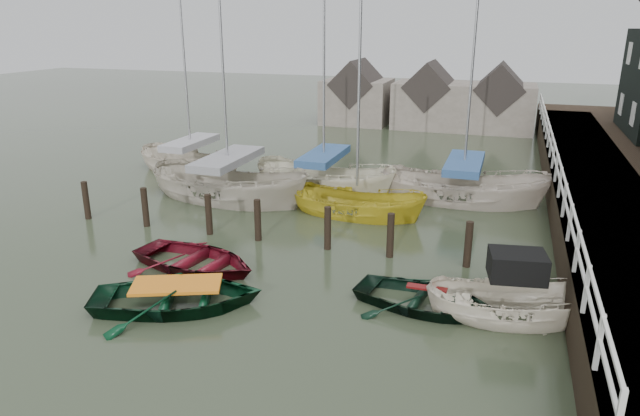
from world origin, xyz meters
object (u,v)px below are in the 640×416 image
(rowboat_green, at_px, (179,307))
(sailboat_a, at_px, (230,198))
(sailboat_b, at_px, (324,189))
(sailboat_c, at_px, (356,214))
(rowboat_dkgreen, at_px, (426,308))
(sailboat_d, at_px, (462,200))
(sailboat_e, at_px, (192,172))
(motorboat, at_px, (512,316))
(rowboat_red, at_px, (196,268))

(rowboat_green, distance_m, sailboat_a, 9.21)
(sailboat_a, xyz_separation_m, sailboat_b, (3.26, 2.35, 0.00))
(rowboat_green, height_order, sailboat_c, sailboat_c)
(sailboat_a, bearing_deg, sailboat_c, -84.63)
(rowboat_dkgreen, bearing_deg, sailboat_d, 8.57)
(rowboat_dkgreen, xyz_separation_m, sailboat_d, (0.03, 9.45, 0.06))
(rowboat_green, height_order, sailboat_e, sailboat_e)
(rowboat_dkgreen, relative_size, motorboat, 0.84)
(rowboat_red, distance_m, sailboat_d, 11.39)
(sailboat_c, bearing_deg, sailboat_e, 75.14)
(rowboat_red, bearing_deg, rowboat_green, -150.41)
(rowboat_red, xyz_separation_m, rowboat_dkgreen, (6.74, -0.29, 0.00))
(rowboat_red, relative_size, motorboat, 0.91)
(sailboat_e, bearing_deg, rowboat_red, -132.21)
(sailboat_a, bearing_deg, rowboat_green, -152.74)
(motorboat, bearing_deg, sailboat_a, 49.37)
(rowboat_red, relative_size, sailboat_c, 0.41)
(rowboat_red, height_order, rowboat_dkgreen, rowboat_red)
(rowboat_green, relative_size, rowboat_dkgreen, 1.16)
(rowboat_dkgreen, distance_m, sailboat_e, 16.02)
(sailboat_c, xyz_separation_m, sailboat_d, (3.57, 2.96, 0.05))
(rowboat_green, height_order, sailboat_b, sailboat_b)
(sailboat_a, distance_m, sailboat_d, 9.37)
(rowboat_green, relative_size, sailboat_a, 0.38)
(rowboat_dkgreen, distance_m, sailboat_d, 9.45)
(rowboat_red, relative_size, rowboat_dkgreen, 1.09)
(sailboat_c, height_order, sailboat_d, sailboat_d)
(sailboat_a, distance_m, sailboat_c, 5.41)
(sailboat_a, xyz_separation_m, sailboat_e, (-3.61, 3.20, 0.00))
(rowboat_dkgreen, height_order, sailboat_a, sailboat_a)
(rowboat_green, bearing_deg, sailboat_c, -38.86)
(sailboat_a, height_order, sailboat_b, sailboat_b)
(rowboat_red, distance_m, sailboat_b, 8.88)
(rowboat_dkgreen, bearing_deg, sailboat_c, 37.40)
(motorboat, bearing_deg, sailboat_e, 46.57)
(rowboat_dkgreen, relative_size, sailboat_c, 0.38)
(rowboat_red, bearing_deg, sailboat_d, -26.57)
(motorboat, height_order, sailboat_b, sailboat_b)
(motorboat, relative_size, sailboat_e, 0.45)
(rowboat_red, xyz_separation_m, sailboat_b, (1.05, 8.81, 0.06))
(rowboat_red, xyz_separation_m, sailboat_a, (-2.21, 6.47, 0.06))
(sailboat_c, xyz_separation_m, sailboat_e, (-9.01, 3.47, 0.04))
(rowboat_red, height_order, sailboat_a, sailboat_a)
(sailboat_b, bearing_deg, sailboat_c, -129.68)
(motorboat, distance_m, sailboat_a, 12.88)
(sailboat_c, bearing_deg, rowboat_dkgreen, -145.14)
(rowboat_dkgreen, bearing_deg, sailboat_a, 61.70)
(rowboat_red, relative_size, sailboat_d, 0.33)
(sailboat_b, relative_size, sailboat_e, 1.19)
(rowboat_green, distance_m, motorboat, 8.25)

